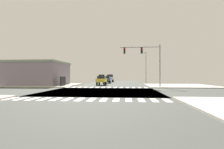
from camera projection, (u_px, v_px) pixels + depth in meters
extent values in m
cube|color=#3F433F|center=(101.00, 92.00, 21.22)|extent=(14.00, 90.00, 0.05)
cube|color=#3F433F|center=(101.00, 92.00, 21.22)|extent=(90.00, 12.00, 0.05)
cube|color=#B2ADA3|center=(179.00, 86.00, 32.12)|extent=(12.00, 12.00, 0.14)
cube|color=#B4B4A6|center=(46.00, 85.00, 34.25)|extent=(12.00, 12.00, 0.14)
cube|color=white|center=(10.00, 99.00, 14.50)|extent=(0.50, 2.00, 0.01)
cube|color=white|center=(22.00, 99.00, 14.42)|extent=(0.50, 2.00, 0.01)
cube|color=white|center=(33.00, 99.00, 14.34)|extent=(0.50, 2.00, 0.01)
cube|color=white|center=(44.00, 99.00, 14.25)|extent=(0.50, 2.00, 0.01)
cube|color=white|center=(56.00, 99.00, 14.17)|extent=(0.50, 2.00, 0.01)
cube|color=white|center=(68.00, 99.00, 14.09)|extent=(0.50, 2.00, 0.01)
cube|color=white|center=(80.00, 99.00, 14.01)|extent=(0.50, 2.00, 0.01)
cube|color=white|center=(92.00, 99.00, 13.93)|extent=(0.50, 2.00, 0.01)
cube|color=white|center=(104.00, 100.00, 13.84)|extent=(0.50, 2.00, 0.01)
cube|color=white|center=(116.00, 100.00, 13.76)|extent=(0.50, 2.00, 0.01)
cube|color=white|center=(129.00, 100.00, 13.68)|extent=(0.50, 2.00, 0.01)
cube|color=white|center=(141.00, 100.00, 13.60)|extent=(0.50, 2.00, 0.01)
cube|color=white|center=(154.00, 100.00, 13.52)|extent=(0.50, 2.00, 0.01)
cube|color=white|center=(167.00, 100.00, 13.44)|extent=(0.50, 2.00, 0.01)
cube|color=white|center=(68.00, 87.00, 29.05)|extent=(0.50, 2.00, 0.01)
cube|color=white|center=(74.00, 87.00, 28.97)|extent=(0.50, 2.00, 0.01)
cube|color=white|center=(80.00, 87.00, 28.89)|extent=(0.50, 2.00, 0.01)
cube|color=white|center=(86.00, 87.00, 28.80)|extent=(0.50, 2.00, 0.01)
cube|color=white|center=(91.00, 87.00, 28.72)|extent=(0.50, 2.00, 0.01)
cube|color=white|center=(97.00, 87.00, 28.64)|extent=(0.50, 2.00, 0.01)
cube|color=white|center=(103.00, 87.00, 28.56)|extent=(0.50, 2.00, 0.01)
cube|color=white|center=(109.00, 87.00, 28.48)|extent=(0.50, 2.00, 0.01)
cube|color=white|center=(115.00, 87.00, 28.40)|extent=(0.50, 2.00, 0.01)
cube|color=white|center=(121.00, 87.00, 28.31)|extent=(0.50, 2.00, 0.01)
cube|color=white|center=(127.00, 87.00, 28.23)|extent=(0.50, 2.00, 0.01)
cube|color=white|center=(133.00, 87.00, 28.15)|extent=(0.50, 2.00, 0.01)
cube|color=white|center=(140.00, 88.00, 28.07)|extent=(0.50, 2.00, 0.01)
cube|color=white|center=(146.00, 88.00, 27.99)|extent=(0.50, 2.00, 0.01)
cylinder|color=gray|center=(160.00, 66.00, 28.18)|extent=(0.20, 0.20, 7.10)
cylinder|color=gray|center=(140.00, 47.00, 28.47)|extent=(6.63, 0.14, 0.14)
cube|color=black|center=(142.00, 50.00, 28.44)|extent=(0.32, 0.40, 1.00)
sphere|color=red|center=(142.00, 48.00, 28.20)|extent=(0.22, 0.22, 0.22)
sphere|color=black|center=(142.00, 50.00, 28.20)|extent=(0.22, 0.22, 0.22)
sphere|color=black|center=(142.00, 52.00, 28.20)|extent=(0.22, 0.22, 0.22)
cube|color=black|center=(124.00, 51.00, 28.68)|extent=(0.32, 0.40, 1.00)
sphere|color=red|center=(124.00, 49.00, 28.44)|extent=(0.22, 0.22, 0.22)
sphere|color=black|center=(124.00, 50.00, 28.43)|extent=(0.22, 0.22, 0.22)
sphere|color=black|center=(124.00, 52.00, 28.43)|extent=(0.22, 0.22, 0.22)
cylinder|color=gray|center=(146.00, 68.00, 41.88)|extent=(0.16, 0.16, 7.70)
cylinder|color=gray|center=(143.00, 53.00, 41.97)|extent=(1.40, 0.10, 0.10)
ellipsoid|color=silver|center=(140.00, 53.00, 42.02)|extent=(0.60, 0.32, 0.20)
cube|color=gray|center=(34.00, 74.00, 35.67)|extent=(12.29, 9.55, 4.45)
cube|color=gray|center=(34.00, 63.00, 35.69)|extent=(12.59, 9.85, 0.40)
cube|color=black|center=(63.00, 81.00, 31.28)|extent=(0.24, 2.20, 1.80)
cylinder|color=black|center=(112.00, 81.00, 53.23)|extent=(0.26, 0.74, 0.74)
cylinder|color=black|center=(107.00, 81.00, 53.36)|extent=(0.26, 0.74, 0.74)
cylinder|color=black|center=(113.00, 80.00, 56.69)|extent=(0.26, 0.74, 0.74)
cylinder|color=black|center=(108.00, 80.00, 56.82)|extent=(0.26, 0.74, 0.74)
cube|color=silver|center=(110.00, 78.00, 55.03)|extent=(2.00, 5.10, 0.86)
cube|color=black|center=(110.00, 76.00, 54.15)|extent=(1.76, 1.78, 0.75)
cylinder|color=black|center=(109.00, 82.00, 43.50)|extent=(0.26, 0.68, 0.68)
cylinder|color=black|center=(103.00, 82.00, 43.62)|extent=(0.26, 0.68, 0.68)
cylinder|color=black|center=(110.00, 82.00, 46.41)|extent=(0.26, 0.68, 0.68)
cylinder|color=black|center=(105.00, 82.00, 46.53)|extent=(0.26, 0.68, 0.68)
cube|color=navy|center=(107.00, 79.00, 45.02)|extent=(1.80, 4.30, 0.66)
cube|color=black|center=(107.00, 77.00, 45.03)|extent=(1.55, 2.24, 0.54)
cylinder|color=black|center=(104.00, 81.00, 55.65)|extent=(0.26, 0.74, 0.74)
cylinder|color=black|center=(99.00, 81.00, 55.78)|extent=(0.26, 0.74, 0.74)
cylinder|color=black|center=(105.00, 80.00, 59.11)|extent=(0.26, 0.74, 0.74)
cylinder|color=black|center=(100.00, 80.00, 59.24)|extent=(0.26, 0.74, 0.74)
cube|color=#555260|center=(102.00, 78.00, 57.45)|extent=(2.00, 5.10, 0.86)
cube|color=black|center=(102.00, 76.00, 56.57)|extent=(1.76, 1.78, 0.75)
cylinder|color=black|center=(104.00, 84.00, 33.83)|extent=(0.26, 0.68, 0.68)
cylinder|color=black|center=(97.00, 84.00, 33.94)|extent=(0.26, 0.68, 0.68)
cylinder|color=black|center=(106.00, 83.00, 36.74)|extent=(0.26, 0.68, 0.68)
cylinder|color=black|center=(99.00, 83.00, 36.86)|extent=(0.26, 0.68, 0.68)
cube|color=gold|center=(102.00, 80.00, 35.35)|extent=(1.80, 4.30, 0.66)
cube|color=black|center=(102.00, 77.00, 35.35)|extent=(1.55, 2.24, 0.54)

